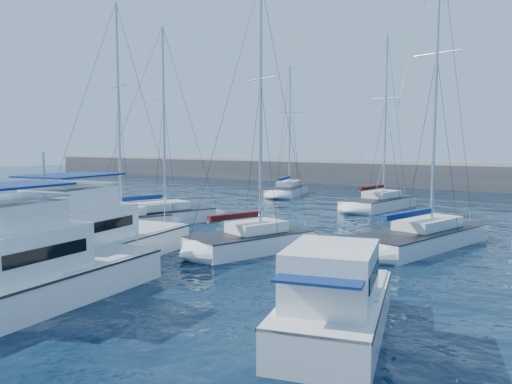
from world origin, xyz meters
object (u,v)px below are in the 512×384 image
Objects in this scene: sailboat_mid_a at (111,223)px; sailboat_back_a at (288,190)px; motor_yacht_port_inner at (88,241)px; sailboat_back_b at (379,203)px; sailboat_mid_c at (251,241)px; sailboat_mid_b at (156,217)px; motor_yacht_stbd_outer at (334,306)px; sailboat_mid_d at (422,237)px; motor_yacht_stbd_inner at (37,272)px.

sailboat_mid_a is 1.01× the size of sailboat_back_a.
sailboat_back_a is (-9.68, 33.22, -0.62)m from motor_yacht_port_inner.
sailboat_back_a is at bearing 94.60° from motor_yacht_port_inner.
sailboat_mid_c is at bearing -80.59° from sailboat_back_b.
motor_yacht_port_inner is at bearing -90.36° from sailboat_back_b.
sailboat_mid_c is (10.72, -3.32, 0.03)m from sailboat_mid_b.
motor_yacht_stbd_outer is at bearing -74.68° from sailboat_back_a.
sailboat_mid_a is (-19.92, 7.92, -0.41)m from motor_yacht_stbd_outer.
sailboat_mid_d is at bearing 80.70° from motor_yacht_stbd_outer.
motor_yacht_stbd_inner is (3.35, -4.57, -0.00)m from motor_yacht_port_inner.
sailboat_back_a is 0.95× the size of sailboat_back_b.
sailboat_mid_d is at bearing 39.43° from sailboat_mid_a.
sailboat_mid_d is 16.40m from sailboat_back_b.
sailboat_mid_b is 19.79m from sailboat_back_b.
sailboat_back_a is at bearing 115.61° from sailboat_mid_a.
sailboat_mid_c is 20.64m from sailboat_back_b.
sailboat_mid_c is 0.93× the size of sailboat_back_b.
motor_yacht_port_inner is at bearing 157.53° from motor_yacht_stbd_outer.
motor_yacht_stbd_outer is (13.26, -1.35, -0.19)m from motor_yacht_port_inner.
motor_yacht_stbd_inner is 14.99m from sailboat_mid_a.
motor_yacht_port_inner is 0.77× the size of sailboat_mid_c.
motor_yacht_port_inner is 13.33m from motor_yacht_stbd_outer.
motor_yacht_port_inner is 5.66m from motor_yacht_stbd_inner.
sailboat_mid_b is at bearing 179.59° from sailboat_mid_c.
sailboat_back_b reaches higher than motor_yacht_stbd_outer.
sailboat_mid_c is (11.01, 0.31, 0.01)m from sailboat_mid_a.
sailboat_mid_d reaches higher than sailboat_back_a.
sailboat_mid_b is (-9.72, 14.78, -0.62)m from motor_yacht_stbd_inner.
sailboat_mid_b is (-6.37, 10.21, -0.62)m from motor_yacht_port_inner.
motor_yacht_stbd_inner is 17.70m from sailboat_mid_b.
sailboat_mid_d reaches higher than motor_yacht_stbd_inner.
sailboat_back_b is (-8.11, 14.25, -0.00)m from sailboat_mid_d.
sailboat_mid_a is (-10.01, 11.14, -0.60)m from motor_yacht_stbd_inner.
sailboat_mid_a is 11.01m from sailboat_mid_c.
sailboat_mid_c is at bearing -3.71° from sailboat_mid_b.
motor_yacht_port_inner is 9.38m from sailboat_mid_a.
sailboat_mid_a is 1.05× the size of sailboat_mid_b.
motor_yacht_stbd_inner is 19.55m from sailboat_mid_d.
motor_yacht_port_inner is 0.72× the size of sailboat_back_b.
sailboat_mid_a is 0.96× the size of sailboat_back_b.
sailboat_back_b reaches higher than motor_yacht_stbd_inner.
sailboat_back_b is at bearing 83.75° from sailboat_mid_a.
sailboat_mid_a reaches higher than motor_yacht_stbd_outer.
sailboat_back_a reaches higher than sailboat_mid_c.
sailboat_mid_d is at bearing 23.22° from sailboat_mid_b.
sailboat_back_a is (-13.03, 37.79, -0.62)m from motor_yacht_stbd_inner.
motor_yacht_stbd_outer is 22.79m from sailboat_mid_b.
sailboat_mid_a is at bearing -161.58° from sailboat_mid_c.
sailboat_mid_d is (7.03, 6.36, -0.01)m from sailboat_mid_c.
motor_yacht_stbd_inner is at bearing -178.68° from motor_yacht_stbd_outer.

